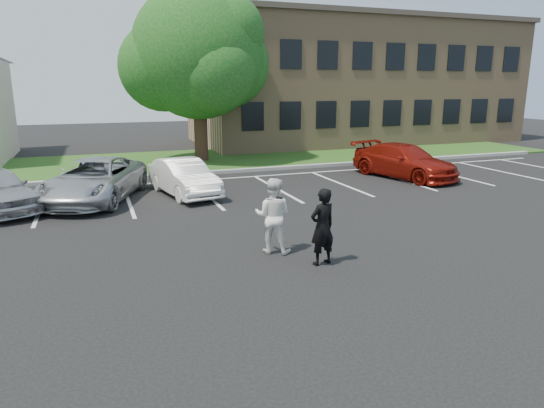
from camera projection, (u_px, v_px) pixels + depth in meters
The scene contains 11 objects.
ground_plane at pixel (288, 269), 10.72m from camera, with size 90.00×90.00×0.00m, color black.
curb at pixel (186, 174), 21.61m from camera, with size 40.00×0.30×0.15m, color gray.
grass_strip at pixel (172, 162), 25.26m from camera, with size 44.00×8.00×0.08m, color #224B18.
stall_lines at pixel (235, 186), 19.33m from camera, with size 34.00×5.36×0.01m.
office_building at pixel (353, 81), 34.46m from camera, with size 22.40×10.40×8.30m.
tree at pixel (199, 56), 24.37m from camera, with size 7.80×7.20×8.80m.
man_black_suit at pixel (322, 227), 10.81m from camera, with size 0.64×0.42×1.76m, color black.
man_white_shirt at pixel (273, 216), 11.58m from camera, with size 0.89×0.69×1.83m, color white.
car_silver_minivan at pixel (95, 180), 16.82m from camera, with size 2.43×5.28×1.47m, color #B0B3B8.
car_white_sedan at pixel (184, 177), 17.71m from camera, with size 1.39×3.99×1.32m, color white.
car_red_compact at pixel (404, 161), 21.03m from camera, with size 2.02×4.97×1.44m, color maroon.
Camera 1 is at (-3.84, -9.30, 3.98)m, focal length 32.00 mm.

